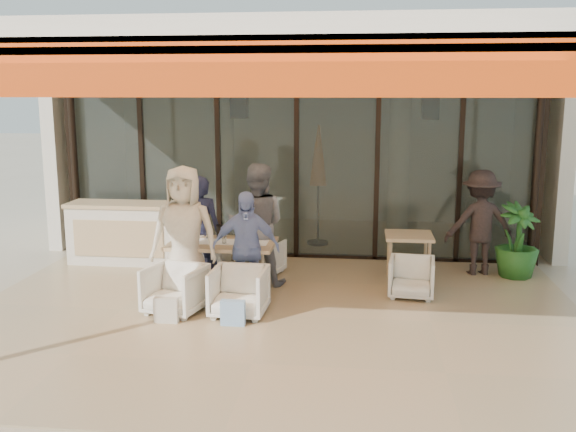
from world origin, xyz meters
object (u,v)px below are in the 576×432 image
potted_palm (517,241)px  chair_near_right (239,290)px  chair_far_left (210,254)px  chair_far_right (262,256)px  diner_cream (184,235)px  side_table (409,241)px  dining_table (222,246)px  diner_grey (257,225)px  standing_woman (480,223)px  diner_navy (201,230)px  chair_near_left (175,287)px  diner_periwinkle (246,248)px  side_chair (412,276)px  host_counter (125,233)px

potted_palm → chair_near_right: bearing=-150.8°
chair_far_left → chair_far_right: (0.84, 0.00, -0.01)m
diner_cream → potted_palm: diner_cream is taller
chair_far_right → chair_near_right: bearing=106.0°
chair_far_right → side_table: side_table is taller
dining_table → diner_grey: 0.66m
diner_grey → standing_woman: size_ratio=1.10×
diner_navy → potted_palm: 4.83m
chair_far_right → chair_near_left: size_ratio=0.87×
chair_near_left → chair_near_right: bearing=14.0°
dining_table → potted_palm: potted_palm is taller
diner_periwinkle → side_table: diner_periwinkle is taller
chair_far_right → standing_woman: standing_woman is taller
diner_navy → chair_far_right: bearing=-148.2°
dining_table → standing_woman: (3.80, 1.36, 0.15)m
chair_near_right → standing_woman: size_ratio=0.42×
diner_periwinkle → dining_table: bearing=127.0°
diner_navy → diner_grey: size_ratio=0.89×
diner_grey → diner_periwinkle: bearing=89.4°
diner_periwinkle → side_chair: size_ratio=2.46×
diner_grey → side_table: size_ratio=2.45×
side_table → side_chair: 0.82m
diner_cream → diner_navy: bearing=89.5°
diner_cream → chair_near_right: bearing=-31.3°
dining_table → side_table: dining_table is taller
side_table → potted_palm: potted_palm is taller
chair_near_left → diner_periwinkle: size_ratio=0.46×
diner_grey → diner_periwinkle: (0.00, -0.90, -0.13)m
chair_far_right → diner_periwinkle: (0.00, -1.40, 0.47)m
host_counter → potted_palm: potted_palm is taller
diner_cream → diner_periwinkle: size_ratio=1.21×
dining_table → chair_far_right: bearing=65.6°
diner_periwinkle → side_table: 2.59m
chair_far_right → side_table: 2.28m
chair_near_right → side_table: 2.88m
host_counter → side_chair: size_ratio=2.93×
chair_near_right → diner_periwinkle: bearing=92.6°
chair_far_right → diner_grey: size_ratio=0.34×
side_table → diner_navy: bearing=-173.0°
side_chair → standing_woman: size_ratio=0.38×
side_table → chair_near_left: bearing=-150.1°
chair_near_left → side_table: 3.58m
chair_far_right → side_table: size_ratio=0.83×
chair_near_left → diner_navy: size_ratio=0.44×
chair_near_left → diner_cream: diner_cream is taller
dining_table → chair_far_left: bearing=113.6°
potted_palm → diner_grey: bearing=-168.6°
diner_navy → chair_near_left: bearing=91.1°
chair_far_left → potted_palm: size_ratio=0.54×
chair_far_right → chair_near_right: chair_near_right is taller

